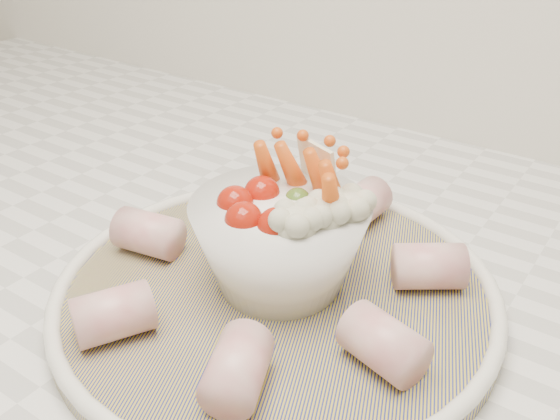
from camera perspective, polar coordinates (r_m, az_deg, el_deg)
The scene contains 3 objects.
serving_platter at distance 0.48m, azimuth -0.37°, elevation -7.39°, with size 0.44×0.44×0.02m.
veggie_bowl at distance 0.46m, azimuth 0.28°, elevation -2.50°, with size 0.13×0.13×0.11m.
cured_meat_rolls at distance 0.47m, azimuth -0.44°, elevation -5.20°, with size 0.28×0.29×0.04m.
Camera 1 is at (0.07, 1.05, 1.22)m, focal length 40.00 mm.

